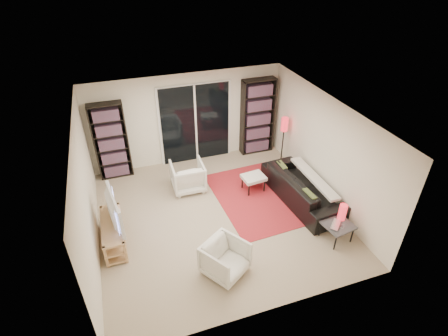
{
  "coord_description": "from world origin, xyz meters",
  "views": [
    {
      "loc": [
        -1.75,
        -5.58,
        5.06
      ],
      "look_at": [
        0.25,
        0.3,
        1.0
      ],
      "focal_mm": 28.0,
      "sensor_mm": 36.0,
      "label": 1
    }
  ],
  "objects_px": {
    "floor_lamp": "(284,129)",
    "bookshelf_left": "(111,141)",
    "bookshelf_right": "(257,117)",
    "armchair_back": "(188,176)",
    "tv_stand": "(113,233)",
    "armchair_front": "(225,259)",
    "sofa": "(302,188)",
    "ottoman": "(254,178)",
    "side_table": "(337,225)"
  },
  "relations": [
    {
      "from": "floor_lamp",
      "to": "bookshelf_left",
      "type": "bearing_deg",
      "value": 169.19
    },
    {
      "from": "bookshelf_right",
      "to": "armchair_back",
      "type": "xyz_separation_m",
      "value": [
        -2.26,
        -1.15,
        -0.7
      ]
    },
    {
      "from": "tv_stand",
      "to": "armchair_front",
      "type": "distance_m",
      "value": 2.31
    },
    {
      "from": "bookshelf_left",
      "to": "sofa",
      "type": "relative_size",
      "value": 0.86
    },
    {
      "from": "bookshelf_right",
      "to": "floor_lamp",
      "type": "xyz_separation_m",
      "value": [
        0.39,
        -0.81,
        -0.05
      ]
    },
    {
      "from": "bookshelf_left",
      "to": "sofa",
      "type": "distance_m",
      "value": 4.68
    },
    {
      "from": "bookshelf_right",
      "to": "sofa",
      "type": "relative_size",
      "value": 0.93
    },
    {
      "from": "tv_stand",
      "to": "armchair_front",
      "type": "xyz_separation_m",
      "value": [
        1.84,
        -1.39,
        0.06
      ]
    },
    {
      "from": "bookshelf_right",
      "to": "ottoman",
      "type": "relative_size",
      "value": 3.74
    },
    {
      "from": "armchair_front",
      "to": "side_table",
      "type": "height_order",
      "value": "armchair_front"
    },
    {
      "from": "ottoman",
      "to": "bookshelf_right",
      "type": "bearing_deg",
      "value": 64.94
    },
    {
      "from": "sofa",
      "to": "ottoman",
      "type": "height_order",
      "value": "sofa"
    },
    {
      "from": "tv_stand",
      "to": "sofa",
      "type": "relative_size",
      "value": 0.55
    },
    {
      "from": "tv_stand",
      "to": "armchair_back",
      "type": "height_order",
      "value": "armchair_back"
    },
    {
      "from": "bookshelf_left",
      "to": "armchair_front",
      "type": "bearing_deg",
      "value": -67.39
    },
    {
      "from": "sofa",
      "to": "ottoman",
      "type": "bearing_deg",
      "value": 46.81
    },
    {
      "from": "tv_stand",
      "to": "sofa",
      "type": "distance_m",
      "value": 4.18
    },
    {
      "from": "sofa",
      "to": "tv_stand",
      "type": "bearing_deg",
      "value": 85.53
    },
    {
      "from": "armchair_back",
      "to": "armchair_front",
      "type": "bearing_deg",
      "value": 91.77
    },
    {
      "from": "tv_stand",
      "to": "armchair_back",
      "type": "xyz_separation_m",
      "value": [
        1.82,
        1.31,
        0.09
      ]
    },
    {
      "from": "tv_stand",
      "to": "ottoman",
      "type": "distance_m",
      "value": 3.36
    },
    {
      "from": "bookshelf_right",
      "to": "sofa",
      "type": "height_order",
      "value": "bookshelf_right"
    },
    {
      "from": "sofa",
      "to": "armchair_front",
      "type": "distance_m",
      "value": 2.74
    },
    {
      "from": "bookshelf_right",
      "to": "tv_stand",
      "type": "height_order",
      "value": "bookshelf_right"
    },
    {
      "from": "floor_lamp",
      "to": "bookshelf_right",
      "type": "bearing_deg",
      "value": 115.85
    },
    {
      "from": "tv_stand",
      "to": "floor_lamp",
      "type": "bearing_deg",
      "value": 20.25
    },
    {
      "from": "bookshelf_right",
      "to": "side_table",
      "type": "bearing_deg",
      "value": -88.21
    },
    {
      "from": "bookshelf_left",
      "to": "armchair_front",
      "type": "relative_size",
      "value": 2.71
    },
    {
      "from": "sofa",
      "to": "floor_lamp",
      "type": "bearing_deg",
      "value": -15.39
    },
    {
      "from": "bookshelf_left",
      "to": "tv_stand",
      "type": "relative_size",
      "value": 1.55
    },
    {
      "from": "sofa",
      "to": "armchair_front",
      "type": "xyz_separation_m",
      "value": [
        -2.34,
        -1.42,
        -0.0
      ]
    },
    {
      "from": "sofa",
      "to": "ottoman",
      "type": "relative_size",
      "value": 4.04
    },
    {
      "from": "tv_stand",
      "to": "armchair_back",
      "type": "bearing_deg",
      "value": 35.75
    },
    {
      "from": "armchair_back",
      "to": "side_table",
      "type": "xyz_separation_m",
      "value": [
        2.38,
        -2.63,
        0.01
      ]
    },
    {
      "from": "bookshelf_left",
      "to": "ottoman",
      "type": "xyz_separation_m",
      "value": [
        3.05,
        -1.72,
        -0.63
      ]
    },
    {
      "from": "bookshelf_left",
      "to": "armchair_back",
      "type": "relative_size",
      "value": 2.52
    },
    {
      "from": "tv_stand",
      "to": "side_table",
      "type": "relative_size",
      "value": 2.01
    },
    {
      "from": "side_table",
      "to": "ottoman",
      "type": "bearing_deg",
      "value": 114.17
    },
    {
      "from": "bookshelf_left",
      "to": "armchair_front",
      "type": "xyz_separation_m",
      "value": [
        1.6,
        -3.85,
        -0.65
      ]
    },
    {
      "from": "tv_stand",
      "to": "bookshelf_left",
      "type": "bearing_deg",
      "value": 84.56
    },
    {
      "from": "bookshelf_right",
      "to": "side_table",
      "type": "distance_m",
      "value": 3.84
    },
    {
      "from": "bookshelf_left",
      "to": "ottoman",
      "type": "bearing_deg",
      "value": -29.46
    },
    {
      "from": "bookshelf_left",
      "to": "side_table",
      "type": "distance_m",
      "value": 5.51
    },
    {
      "from": "bookshelf_left",
      "to": "bookshelf_right",
      "type": "xyz_separation_m",
      "value": [
        3.85,
        -0.0,
        0.07
      ]
    },
    {
      "from": "bookshelf_left",
      "to": "ottoman",
      "type": "distance_m",
      "value": 3.55
    },
    {
      "from": "bookshelf_left",
      "to": "bookshelf_right",
      "type": "distance_m",
      "value": 3.85
    },
    {
      "from": "tv_stand",
      "to": "sofa",
      "type": "bearing_deg",
      "value": 0.46
    },
    {
      "from": "ottoman",
      "to": "floor_lamp",
      "type": "height_order",
      "value": "floor_lamp"
    },
    {
      "from": "side_table",
      "to": "floor_lamp",
      "type": "bearing_deg",
      "value": 84.71
    },
    {
      "from": "armchair_back",
      "to": "armchair_front",
      "type": "xyz_separation_m",
      "value": [
        0.02,
        -2.7,
        -0.02
      ]
    }
  ]
}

